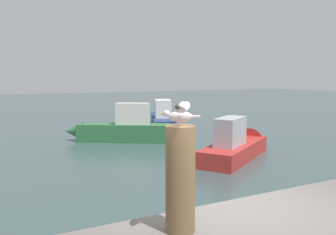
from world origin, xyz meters
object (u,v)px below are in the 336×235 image
Objects in this scene: mooring_post at (180,179)px; boat_navy at (162,118)px; boat_red at (239,144)px; seagull at (180,113)px; boat_green at (119,129)px.

mooring_post is 0.18× the size of boat_navy.
boat_red is at bearing -96.33° from boat_navy.
mooring_post is 1.78× the size of seagull.
seagull is 17.38m from boat_navy.
boat_green is (3.83, 12.23, -2.02)m from seagull.
boat_red is (2.92, -4.84, -0.13)m from boat_green.
seagull reaches higher than boat_red.
boat_green reaches higher than boat_navy.
mooring_post reaches higher than boat_navy.
boat_navy is at bearing 63.72° from seagull.
seagull is at bearing 143.25° from mooring_post.
seagull is at bearing -132.41° from boat_red.
mooring_post is at bearing -132.39° from boat_red.
seagull is at bearing -116.28° from boat_navy.
boat_green is 5.66m from boat_red.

